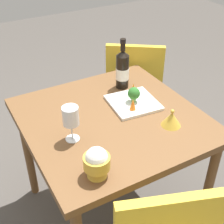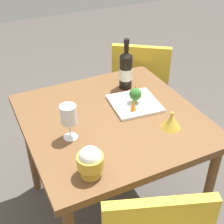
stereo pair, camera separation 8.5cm
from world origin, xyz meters
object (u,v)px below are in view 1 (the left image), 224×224
(wine_bottle, at_px, (122,69))
(rice_bowl_lid, at_px, (171,119))
(wine_glass, at_px, (71,117))
(serving_plate, at_px, (133,103))
(rice_bowl, at_px, (97,162))
(carrot_garnish_left, at_px, (133,89))
(broccoli_floret, at_px, (134,94))
(carrot_garnish_right, at_px, (133,104))
(chair_by_wall, at_px, (134,82))

(wine_bottle, distance_m, rice_bowl_lid, 0.46)
(wine_glass, bearing_deg, wine_bottle, 124.14)
(wine_bottle, height_order, serving_plate, wine_bottle)
(rice_bowl, xyz_separation_m, carrot_garnish_left, (-0.45, 0.46, -0.02))
(broccoli_floret, bearing_deg, serving_plate, -125.11)
(serving_plate, bearing_deg, rice_bowl_lid, 13.17)
(rice_bowl, height_order, broccoli_floret, rice_bowl)
(wine_bottle, distance_m, broccoli_floret, 0.20)
(serving_plate, xyz_separation_m, broccoli_floret, (0.00, 0.00, 0.06))
(wine_bottle, height_order, rice_bowl, wine_bottle)
(carrot_garnish_right, bearing_deg, carrot_garnish_left, 146.82)
(carrot_garnish_right, bearing_deg, serving_plate, 145.30)
(rice_bowl, relative_size, carrot_garnish_left, 2.04)
(broccoli_floret, height_order, carrot_garnish_left, broccoli_floret)
(serving_plate, relative_size, carrot_garnish_right, 4.14)
(chair_by_wall, bearing_deg, wine_bottle, -98.28)
(wine_glass, xyz_separation_m, broccoli_floret, (-0.12, 0.41, -0.06))
(wine_bottle, bearing_deg, carrot_garnish_right, -19.03)
(rice_bowl_lid, xyz_separation_m, carrot_garnish_left, (-0.32, -0.02, 0.01))
(carrot_garnish_left, bearing_deg, wine_glass, -68.03)
(wine_bottle, distance_m, serving_plate, 0.22)
(broccoli_floret, distance_m, carrot_garnish_left, 0.08)
(rice_bowl, xyz_separation_m, serving_plate, (-0.38, 0.42, -0.07))
(wine_bottle, relative_size, broccoli_floret, 3.52)
(chair_by_wall, bearing_deg, broccoli_floret, -88.62)
(chair_by_wall, bearing_deg, rice_bowl, -95.32)
(wine_bottle, relative_size, carrot_garnish_right, 4.57)
(chair_by_wall, height_order, rice_bowl_lid, chair_by_wall)
(chair_by_wall, relative_size, wine_bottle, 2.82)
(chair_by_wall, height_order, rice_bowl, rice_bowl)
(rice_bowl, bearing_deg, carrot_garnish_left, 134.35)
(wine_glass, relative_size, carrot_garnish_left, 2.57)
(wine_bottle, bearing_deg, broccoli_floret, -12.33)
(rice_bowl, bearing_deg, rice_bowl_lid, 104.77)
(wine_glass, height_order, serving_plate, wine_glass)
(carrot_garnish_left, bearing_deg, wine_bottle, 178.40)
(wine_bottle, xyz_separation_m, broccoli_floret, (0.19, -0.04, -0.05))
(wine_glass, distance_m, rice_bowl_lid, 0.50)
(chair_by_wall, xyz_separation_m, carrot_garnish_right, (0.57, -0.38, 0.25))
(wine_bottle, bearing_deg, rice_bowl_lid, 2.11)
(chair_by_wall, xyz_separation_m, rice_bowl_lid, (0.76, -0.28, 0.24))
(chair_by_wall, height_order, broccoli_floret, chair_by_wall)
(wine_bottle, xyz_separation_m, rice_bowl_lid, (0.45, 0.02, -0.08))
(rice_bowl_lid, bearing_deg, rice_bowl, -75.23)
(carrot_garnish_left, bearing_deg, broccoli_floret, -30.32)
(rice_bowl_lid, xyz_separation_m, carrot_garnish_right, (-0.19, -0.11, 0.01))
(chair_by_wall, xyz_separation_m, serving_plate, (0.50, -0.34, 0.21))
(rice_bowl_lid, bearing_deg, wine_bottle, -177.89)
(serving_plate, height_order, carrot_garnish_left, carrot_garnish_left)
(carrot_garnish_left, bearing_deg, rice_bowl_lid, 3.56)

